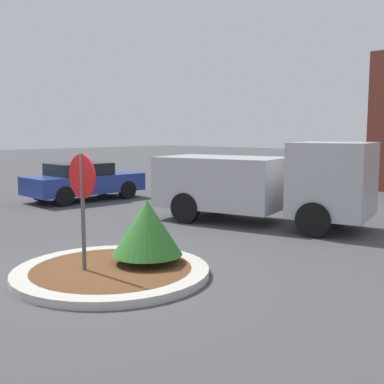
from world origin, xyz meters
name	(u,v)px	position (x,y,z in m)	size (l,w,h in m)	color
ground_plane	(112,275)	(0.00, 0.00, 0.00)	(120.00, 120.00, 0.00)	#474749
traffic_island	(112,272)	(0.00, 0.00, 0.07)	(3.48, 3.48, 0.14)	#BCB7AD
stop_sign	(82,192)	(-0.26, -0.39, 1.52)	(0.76, 0.07, 2.19)	#4C4C51
island_shrub	(147,227)	(0.21, 0.67, 0.81)	(1.30, 1.30, 1.17)	brown
utility_truck	(263,182)	(-0.82, 5.90, 1.17)	(6.18, 3.28, 2.28)	#B2B2B7
parked_sedan_blue	(83,181)	(-8.44, 5.24, 0.73)	(2.14, 4.42, 1.41)	navy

